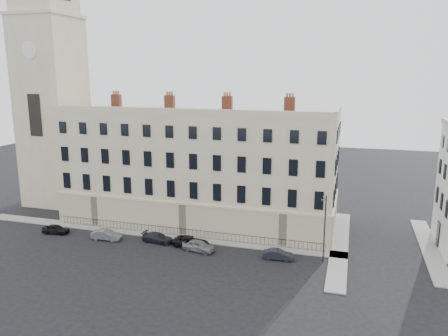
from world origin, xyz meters
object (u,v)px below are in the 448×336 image
at_px(car_f, 278,255).
at_px(car_b, 106,235).
at_px(car_d, 191,242).
at_px(car_c, 158,238).
at_px(car_a, 56,229).
at_px(streetlamp, 324,226).
at_px(car_e, 199,246).

bearing_deg(car_f, car_b, 87.53).
height_order(car_d, car_f, car_d).
bearing_deg(car_d, car_c, 94.77).
relative_size(car_a, streetlamp, 0.46).
xyz_separation_m(car_f, streetlamp, (4.72, 0.64, 3.54)).
distance_m(car_b, car_f, 21.06).
bearing_deg(streetlamp, car_b, 167.98).
height_order(car_a, car_e, car_e).
height_order(car_a, car_d, car_d).
bearing_deg(car_b, car_f, -91.06).
bearing_deg(streetlamp, car_f, 173.78).
xyz_separation_m(car_c, car_f, (14.67, -0.77, -0.01)).
bearing_deg(car_d, car_e, -116.73).
distance_m(car_a, streetlamp, 33.23).
distance_m(car_a, car_e, 19.23).
bearing_deg(car_a, car_e, -96.52).
xyz_separation_m(car_b, streetlamp, (25.78, 0.88, 3.48)).
bearing_deg(streetlamp, car_e, 170.15).
height_order(car_d, streetlamp, streetlamp).
bearing_deg(car_e, car_b, 98.19).
distance_m(car_a, car_f, 28.31).
distance_m(car_b, streetlamp, 26.03).
bearing_deg(car_a, car_c, -91.96).
relative_size(car_a, car_c, 0.87).
bearing_deg(streetlamp, car_c, 165.65).
xyz_separation_m(car_d, car_e, (1.23, -0.86, 0.04)).
bearing_deg(car_e, car_a, 98.40).
xyz_separation_m(car_b, car_d, (10.75, 0.74, -0.00)).
xyz_separation_m(car_a, car_c, (13.64, 1.01, -0.01)).
height_order(car_a, streetlamp, streetlamp).
bearing_deg(car_b, car_d, -87.74).
xyz_separation_m(car_e, car_f, (9.08, 0.35, -0.09)).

